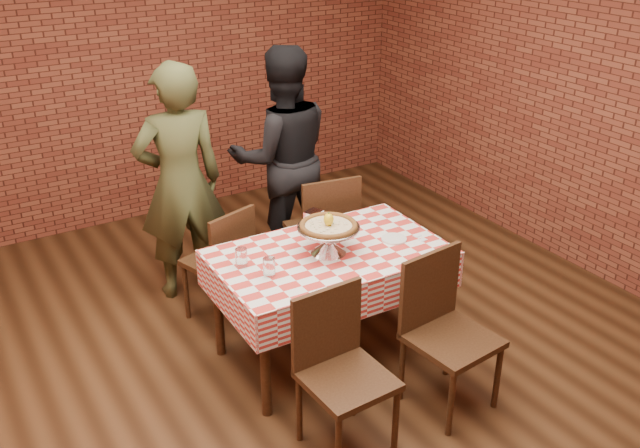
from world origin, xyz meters
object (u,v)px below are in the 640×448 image
(chair_far_right, at_px, (321,228))
(water_glass_left, at_px, (269,267))
(chair_near_left, at_px, (348,379))
(chair_near_right, at_px, (453,337))
(diner_olive, at_px, (180,183))
(pizza, at_px, (329,226))
(chair_far_left, at_px, (218,263))
(condiment_caddy, at_px, (314,222))
(water_glass_right, at_px, (241,257))
(pizza_stand, at_px, (328,240))
(table, at_px, (329,304))
(diner_black, at_px, (282,157))

(chair_far_right, bearing_deg, water_glass_left, 53.53)
(water_glass_left, xyz_separation_m, chair_near_left, (0.08, -0.72, -0.36))
(chair_near_right, xyz_separation_m, chair_far_right, (0.10, 1.62, -0.00))
(chair_near_left, relative_size, diner_olive, 0.52)
(pizza, relative_size, diner_olive, 0.20)
(pizza, distance_m, water_glass_left, 0.47)
(chair_near_right, xyz_separation_m, chair_far_left, (-0.77, 1.58, -0.03))
(condiment_caddy, xyz_separation_m, diner_olive, (-0.54, 0.96, 0.05))
(pizza, distance_m, chair_near_left, 0.99)
(pizza, xyz_separation_m, chair_near_left, (-0.37, -0.79, -0.48))
(chair_near_left, bearing_deg, condiment_caddy, 65.43)
(chair_near_left, bearing_deg, pizza, 62.35)
(chair_far_left, xyz_separation_m, diner_olive, (-0.05, 0.47, 0.45))
(pizza, bearing_deg, chair_near_left, -115.23)
(water_glass_left, bearing_deg, pizza, 8.17)
(water_glass_right, distance_m, condiment_caddy, 0.62)
(pizza_stand, bearing_deg, condiment_caddy, 76.79)
(chair_near_right, distance_m, chair_far_left, 1.76)
(table, height_order, chair_far_left, chair_far_left)
(table, bearing_deg, water_glass_right, 167.88)
(water_glass_right, height_order, chair_near_right, chair_near_right)
(pizza, xyz_separation_m, chair_far_right, (0.45, 0.83, -0.47))
(table, xyz_separation_m, chair_far_right, (0.44, 0.82, 0.09))
(chair_near_right, bearing_deg, diner_olive, 105.89)
(pizza, distance_m, diner_black, 1.41)
(chair_near_right, bearing_deg, table, 106.54)
(condiment_caddy, distance_m, chair_far_right, 0.75)
(chair_near_left, xyz_separation_m, chair_far_right, (0.82, 1.61, 0.01))
(table, distance_m, chair_near_left, 0.89)
(diner_olive, height_order, diner_black, diner_olive)
(condiment_caddy, bearing_deg, chair_far_right, 32.54)
(chair_near_left, bearing_deg, chair_far_left, 89.48)
(diner_olive, bearing_deg, chair_far_right, 160.87)
(water_glass_left, height_order, chair_near_right, chair_near_right)
(table, bearing_deg, pizza_stand, -145.04)
(chair_near_left, distance_m, chair_far_right, 1.81)
(water_glass_right, distance_m, diner_black, 1.55)
(water_glass_left, bearing_deg, chair_near_right, -42.63)
(diner_olive, bearing_deg, condiment_caddy, 125.20)
(pizza_stand, bearing_deg, diner_olive, 110.77)
(table, relative_size, diner_black, 0.80)
(diner_black, bearing_deg, condiment_caddy, 86.67)
(condiment_caddy, distance_m, diner_olive, 1.11)
(pizza_stand, distance_m, condiment_caddy, 0.30)
(condiment_caddy, height_order, chair_far_right, chair_far_right)
(diner_black, bearing_deg, pizza, 87.72)
(table, xyz_separation_m, condiment_caddy, (0.05, 0.28, 0.46))
(chair_near_left, distance_m, chair_far_left, 1.57)
(pizza_stand, height_order, chair_far_left, pizza_stand)
(pizza_stand, relative_size, chair_far_left, 0.45)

